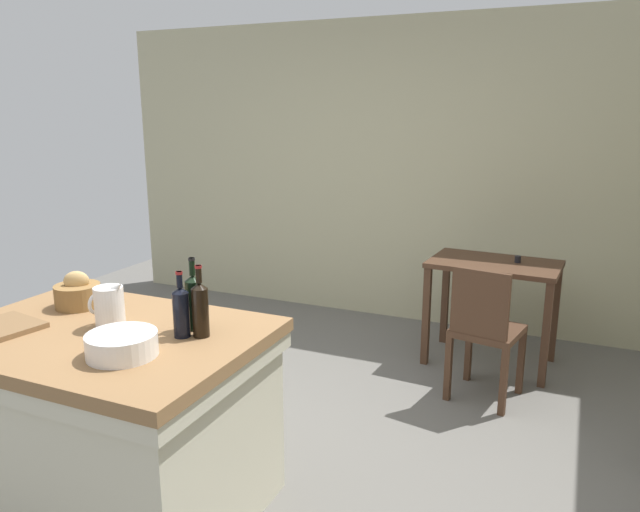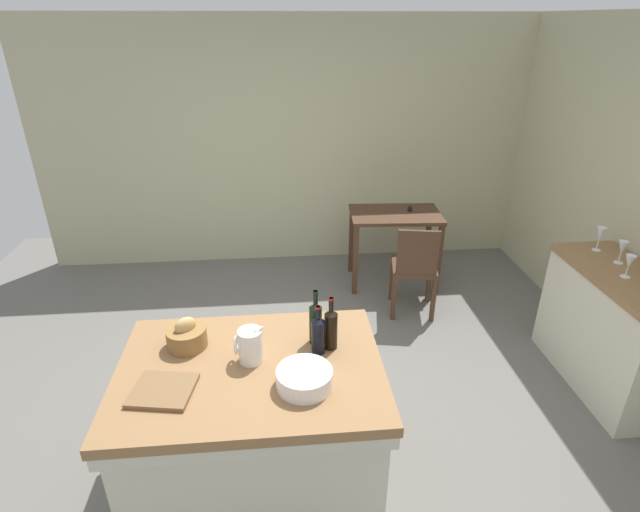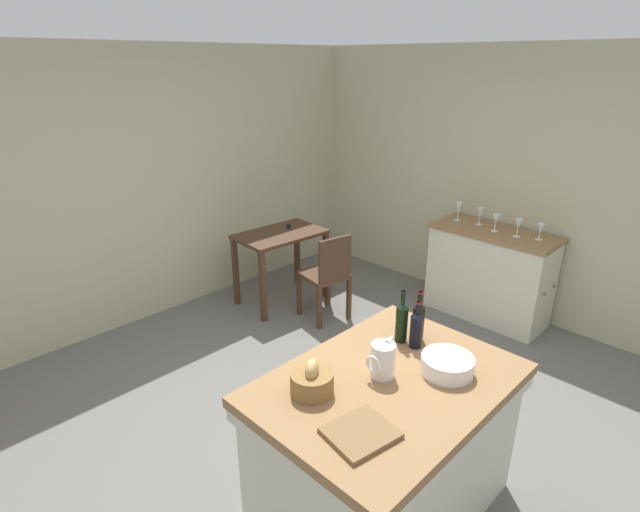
{
  "view_description": "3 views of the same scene",
  "coord_description": "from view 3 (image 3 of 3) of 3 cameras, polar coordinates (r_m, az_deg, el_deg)",
  "views": [
    {
      "loc": [
        1.56,
        -2.5,
        1.84
      ],
      "look_at": [
        0.27,
        0.44,
        1.06
      ],
      "focal_mm": 33.69,
      "sensor_mm": 36.0,
      "label": 1
    },
    {
      "loc": [
        -0.16,
        -2.69,
        2.54
      ],
      "look_at": [
        0.14,
        0.59,
        0.94
      ],
      "focal_mm": 27.59,
      "sensor_mm": 36.0,
      "label": 2
    },
    {
      "loc": [
        -2.13,
        -1.87,
        2.45
      ],
      "look_at": [
        0.33,
        0.57,
        1.07
      ],
      "focal_mm": 27.8,
      "sensor_mm": 36.0,
      "label": 3
    }
  ],
  "objects": [
    {
      "name": "cutting_board",
      "position": [
        2.36,
        4.68,
        -19.62
      ],
      "size": [
        0.33,
        0.3,
        0.02
      ],
      "primitive_type": "cube",
      "rotation": [
        0.0,
        0.0,
        -0.17
      ],
      "color": "brown",
      "rests_on": "island_table"
    },
    {
      "name": "wine_bottle_dark",
      "position": [
        3.0,
        11.24,
        -7.31
      ],
      "size": [
        0.07,
        0.07,
        0.32
      ],
      "color": "black",
      "rests_on": "island_table"
    },
    {
      "name": "wine_glass_middle",
      "position": [
        4.99,
        19.59,
        3.94
      ],
      "size": [
        0.07,
        0.07,
        0.17
      ],
      "color": "white",
      "rests_on": "side_cabinet"
    },
    {
      "name": "bread_basket",
      "position": [
        2.56,
        -0.93,
        -14.16
      ],
      "size": [
        0.22,
        0.22,
        0.18
      ],
      "color": "olive",
      "rests_on": "island_table"
    },
    {
      "name": "writing_desk",
      "position": [
        5.19,
        -4.56,
        1.35
      ],
      "size": [
        0.93,
        0.62,
        0.83
      ],
      "color": "#472D1E",
      "rests_on": "ground"
    },
    {
      "name": "wash_bowl",
      "position": [
        2.79,
        14.44,
        -12.01
      ],
      "size": [
        0.28,
        0.28,
        0.09
      ],
      "primitive_type": "cylinder",
      "color": "white",
      "rests_on": "island_table"
    },
    {
      "name": "pitcher",
      "position": [
        2.67,
        7.21,
        -11.77
      ],
      "size": [
        0.17,
        0.13,
        0.23
      ],
      "color": "white",
      "rests_on": "island_table"
    },
    {
      "name": "wine_glass_right",
      "position": [
        5.15,
        17.97,
        4.74
      ],
      "size": [
        0.07,
        0.07,
        0.17
      ],
      "color": "white",
      "rests_on": "side_cabinet"
    },
    {
      "name": "wine_glass_far_right",
      "position": [
        5.22,
        15.67,
        5.35
      ],
      "size": [
        0.07,
        0.07,
        0.19
      ],
      "color": "white",
      "rests_on": "side_cabinet"
    },
    {
      "name": "ground_plane",
      "position": [
        3.75,
        2.84,
        -19.16
      ],
      "size": [
        6.76,
        6.76,
        0.0
      ],
      "primitive_type": "plane",
      "color": "#66635E"
    },
    {
      "name": "wine_glass_far_left",
      "position": [
        4.91,
        24.04,
        2.88
      ],
      "size": [
        0.07,
        0.07,
        0.15
      ],
      "color": "white",
      "rests_on": "side_cabinet"
    },
    {
      "name": "wine_bottle_amber",
      "position": [
        2.97,
        9.38,
        -7.39
      ],
      "size": [
        0.07,
        0.07,
        0.33
      ],
      "color": "black",
      "rests_on": "island_table"
    },
    {
      "name": "island_table",
      "position": [
        2.96,
        7.47,
        -20.38
      ],
      "size": [
        1.4,
        1.0,
        0.89
      ],
      "color": "olive",
      "rests_on": "ground"
    },
    {
      "name": "wooden_chair",
      "position": [
        4.85,
        0.86,
        -2.1
      ],
      "size": [
        0.47,
        0.47,
        0.9
      ],
      "color": "#472D1E",
      "rests_on": "ground"
    },
    {
      "name": "wine_glass_left",
      "position": [
        4.91,
        21.87,
        3.38
      ],
      "size": [
        0.07,
        0.07,
        0.17
      ],
      "color": "white",
      "rests_on": "side_cabinet"
    },
    {
      "name": "wall_right",
      "position": [
        5.22,
        22.81,
        7.29
      ],
      "size": [
        0.12,
        5.2,
        2.6
      ],
      "primitive_type": "cube",
      "color": "#B7B28E",
      "rests_on": "ground"
    },
    {
      "name": "wall_back",
      "position": [
        5.08,
        -19.37,
        7.42
      ],
      "size": [
        5.32,
        0.12,
        2.6
      ],
      "primitive_type": "cube",
      "color": "#B7B28E",
      "rests_on": "ground"
    },
    {
      "name": "side_cabinet",
      "position": [
        5.21,
        18.91,
        -1.95
      ],
      "size": [
        0.52,
        1.19,
        0.92
      ],
      "color": "olive",
      "rests_on": "ground"
    },
    {
      "name": "wine_bottle_green",
      "position": [
        2.94,
        11.01,
        -8.23
      ],
      "size": [
        0.07,
        0.07,
        0.29
      ],
      "color": "black",
      "rests_on": "island_table"
    }
  ]
}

